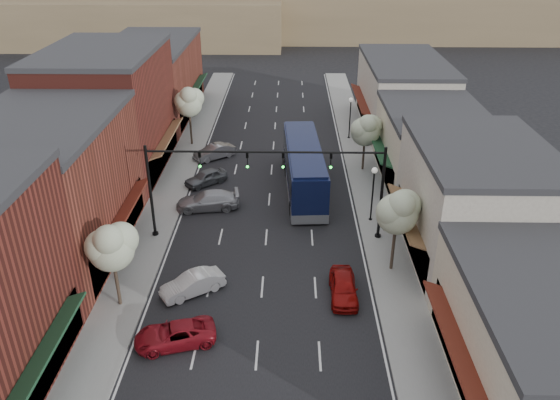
{
  "coord_description": "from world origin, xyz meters",
  "views": [
    {
      "loc": [
        1.62,
        -25.71,
        20.3
      ],
      "look_at": [
        0.96,
        9.6,
        2.2
      ],
      "focal_mm": 35.0,
      "sensor_mm": 36.0,
      "label": 1
    }
  ],
  "objects_px": {
    "parked_car_c": "(208,201)",
    "parked_car_d": "(206,177)",
    "signal_mast_right": "(348,180)",
    "parked_car_e": "(214,152)",
    "parked_car_b": "(193,284)",
    "signal_mast_left": "(183,178)",
    "tree_left_far": "(189,101)",
    "coach_bus": "(304,167)",
    "tree_right_near": "(398,210)",
    "parked_car_a": "(175,335)",
    "lamp_post_far": "(350,111)",
    "red_hatchback": "(343,287)",
    "tree_left_near": "(111,245)",
    "tree_right_far": "(366,129)",
    "lamp_post_near": "(373,185)"
  },
  "relations": [
    {
      "from": "parked_car_d",
      "to": "coach_bus",
      "type": "bearing_deg",
      "value": 44.37
    },
    {
      "from": "tree_right_near",
      "to": "tree_left_far",
      "type": "relative_size",
      "value": 0.97
    },
    {
      "from": "coach_bus",
      "to": "tree_right_near",
      "type": "bearing_deg",
      "value": -68.65
    },
    {
      "from": "parked_car_d",
      "to": "parked_car_b",
      "type": "bearing_deg",
      "value": -35.0
    },
    {
      "from": "parked_car_c",
      "to": "parked_car_e",
      "type": "relative_size",
      "value": 1.21
    },
    {
      "from": "signal_mast_left",
      "to": "lamp_post_far",
      "type": "height_order",
      "value": "signal_mast_left"
    },
    {
      "from": "tree_right_far",
      "to": "red_hatchback",
      "type": "bearing_deg",
      "value": -100.27
    },
    {
      "from": "parked_car_c",
      "to": "parked_car_d",
      "type": "relative_size",
      "value": 1.3
    },
    {
      "from": "lamp_post_near",
      "to": "lamp_post_far",
      "type": "xyz_separation_m",
      "value": [
        0.0,
        17.5,
        0.0
      ]
    },
    {
      "from": "parked_car_a",
      "to": "parked_car_c",
      "type": "distance_m",
      "value": 15.47
    },
    {
      "from": "tree_right_near",
      "to": "tree_left_near",
      "type": "xyz_separation_m",
      "value": [
        -16.6,
        -4.0,
        -0.23
      ]
    },
    {
      "from": "parked_car_d",
      "to": "parked_car_e",
      "type": "xyz_separation_m",
      "value": [
        0.01,
        5.74,
        0.03
      ]
    },
    {
      "from": "signal_mast_left",
      "to": "parked_car_c",
      "type": "relative_size",
      "value": 1.66
    },
    {
      "from": "parked_car_a",
      "to": "parked_car_c",
      "type": "xyz_separation_m",
      "value": [
        -0.35,
        15.46,
        0.11
      ]
    },
    {
      "from": "tree_left_near",
      "to": "parked_car_e",
      "type": "relative_size",
      "value": 1.39
    },
    {
      "from": "lamp_post_far",
      "to": "red_hatchback",
      "type": "height_order",
      "value": "lamp_post_far"
    },
    {
      "from": "parked_car_d",
      "to": "tree_right_near",
      "type": "bearing_deg",
      "value": 7.24
    },
    {
      "from": "tree_left_far",
      "to": "tree_left_near",
      "type": "bearing_deg",
      "value": -90.0
    },
    {
      "from": "signal_mast_right",
      "to": "parked_car_d",
      "type": "relative_size",
      "value": 2.16
    },
    {
      "from": "signal_mast_right",
      "to": "lamp_post_near",
      "type": "xyz_separation_m",
      "value": [
        2.18,
        2.5,
        -1.62
      ]
    },
    {
      "from": "coach_bus",
      "to": "parked_car_d",
      "type": "bearing_deg",
      "value": 171.05
    },
    {
      "from": "parked_car_a",
      "to": "lamp_post_near",
      "type": "bearing_deg",
      "value": 122.52
    },
    {
      "from": "lamp_post_near",
      "to": "red_hatchback",
      "type": "relative_size",
      "value": 1.1
    },
    {
      "from": "signal_mast_right",
      "to": "parked_car_e",
      "type": "distance_m",
      "value": 18.75
    },
    {
      "from": "red_hatchback",
      "to": "parked_car_e",
      "type": "xyz_separation_m",
      "value": [
        -10.49,
        21.38,
        -0.01
      ]
    },
    {
      "from": "signal_mast_right",
      "to": "parked_car_b",
      "type": "bearing_deg",
      "value": -145.82
    },
    {
      "from": "parked_car_b",
      "to": "red_hatchback",
      "type": "bearing_deg",
      "value": 55.02
    },
    {
      "from": "lamp_post_near",
      "to": "parked_car_a",
      "type": "relative_size",
      "value": 1.02
    },
    {
      "from": "signal_mast_right",
      "to": "tree_left_far",
      "type": "relative_size",
      "value": 1.34
    },
    {
      "from": "parked_car_a",
      "to": "parked_car_b",
      "type": "height_order",
      "value": "parked_car_b"
    },
    {
      "from": "signal_mast_left",
      "to": "coach_bus",
      "type": "xyz_separation_m",
      "value": [
        8.44,
        7.97,
        -2.59
      ]
    },
    {
      "from": "signal_mast_right",
      "to": "lamp_post_far",
      "type": "height_order",
      "value": "signal_mast_right"
    },
    {
      "from": "coach_bus",
      "to": "parked_car_e",
      "type": "xyz_separation_m",
      "value": [
        -8.37,
        6.56,
        -1.36
      ]
    },
    {
      "from": "parked_car_d",
      "to": "parked_car_e",
      "type": "height_order",
      "value": "parked_car_e"
    },
    {
      "from": "signal_mast_right",
      "to": "tree_right_near",
      "type": "distance_m",
      "value": 4.89
    },
    {
      "from": "lamp_post_near",
      "to": "tree_right_near",
      "type": "bearing_deg",
      "value": -85.23
    },
    {
      "from": "parked_car_c",
      "to": "parked_car_e",
      "type": "xyz_separation_m",
      "value": [
        -0.77,
        10.24,
        -0.04
      ]
    },
    {
      "from": "coach_bus",
      "to": "parked_car_c",
      "type": "bearing_deg",
      "value": -157.5
    },
    {
      "from": "red_hatchback",
      "to": "parked_car_c",
      "type": "height_order",
      "value": "parked_car_c"
    },
    {
      "from": "coach_bus",
      "to": "tree_left_near",
      "type": "bearing_deg",
      "value": -127.98
    },
    {
      "from": "tree_right_far",
      "to": "tree_left_near",
      "type": "relative_size",
      "value": 0.95
    },
    {
      "from": "lamp_post_near",
      "to": "parked_car_c",
      "type": "relative_size",
      "value": 0.9
    },
    {
      "from": "tree_right_far",
      "to": "parked_car_d",
      "type": "relative_size",
      "value": 1.42
    },
    {
      "from": "signal_mast_right",
      "to": "parked_car_e",
      "type": "relative_size",
      "value": 2.01
    },
    {
      "from": "red_hatchback",
      "to": "parked_car_c",
      "type": "distance_m",
      "value": 14.78
    },
    {
      "from": "coach_bus",
      "to": "parked_car_d",
      "type": "distance_m",
      "value": 8.53
    },
    {
      "from": "signal_mast_right",
      "to": "coach_bus",
      "type": "distance_m",
      "value": 8.83
    },
    {
      "from": "tree_left_far",
      "to": "parked_car_d",
      "type": "xyz_separation_m",
      "value": [
        2.7,
        -9.15,
        -3.96
      ]
    },
    {
      "from": "signal_mast_left",
      "to": "coach_bus",
      "type": "distance_m",
      "value": 11.89
    },
    {
      "from": "signal_mast_left",
      "to": "parked_car_d",
      "type": "height_order",
      "value": "signal_mast_left"
    }
  ]
}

